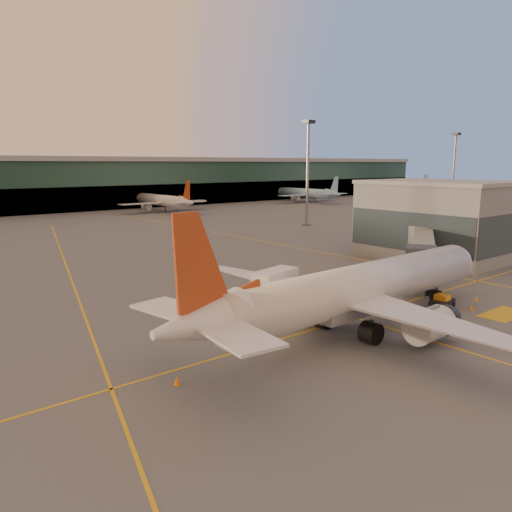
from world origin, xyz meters
TOP-DOWN VIEW (x-y plane):
  - ground at (0.00, 0.00)m, footprint 600.00×600.00m
  - taxi_markings at (-7.32, 44.49)m, footprint 100.12×173.00m
  - gate_building at (41.93, 17.93)m, footprint 18.40×22.40m
  - mast_east_near at (55.00, 62.00)m, footprint 2.40×2.40m
  - mast_east_far at (130.00, 66.00)m, footprint 2.40×2.40m
  - distant_aircraft_row at (10.83, 118.00)m, footprint 350.00×34.00m
  - main_airplane at (1.31, 2.10)m, footprint 40.57×36.49m
  - jet_bridge at (26.34, 11.14)m, footprint 21.75×15.28m
  - catering_truck at (0.86, 12.35)m, footprint 5.89×3.52m
  - gpu_cart at (18.44, 6.69)m, footprint 2.09×1.56m
  - pushback_tug at (14.93, 1.19)m, footprint 3.03×1.76m
  - cone_nose at (20.76, 0.37)m, footprint 0.43×0.43m
  - cone_tail at (-16.81, 2.74)m, footprint 0.50×0.50m
  - cone_wing_left at (-0.34, 19.37)m, footprint 0.39×0.39m
  - cone_fwd at (16.77, -1.09)m, footprint 0.45×0.45m

SIDE VIEW (x-z plane):
  - ground at x=0.00m, z-range 0.00..0.00m
  - distant_aircraft_row at x=10.83m, z-range -6.50..6.50m
  - taxi_markings at x=-7.32m, z-range 0.00..0.01m
  - cone_wing_left at x=-0.34m, z-range -0.01..0.49m
  - cone_nose at x=20.76m, z-range -0.01..0.54m
  - cone_fwd at x=16.77m, z-range -0.01..0.56m
  - cone_tail at x=-16.81m, z-range -0.01..0.62m
  - gpu_cart at x=18.44m, z-range -0.01..1.08m
  - pushback_tug at x=14.93m, z-range -0.14..1.37m
  - catering_truck at x=0.86m, z-range 0.29..4.56m
  - main_airplane at x=1.31m, z-range -2.15..10.11m
  - jet_bridge at x=26.34m, z-range 1.17..7.18m
  - gate_building at x=41.93m, z-range -0.01..12.59m
  - mast_east_near at x=55.00m, z-range 2.06..27.66m
  - mast_east_far at x=130.00m, z-range 2.06..27.66m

